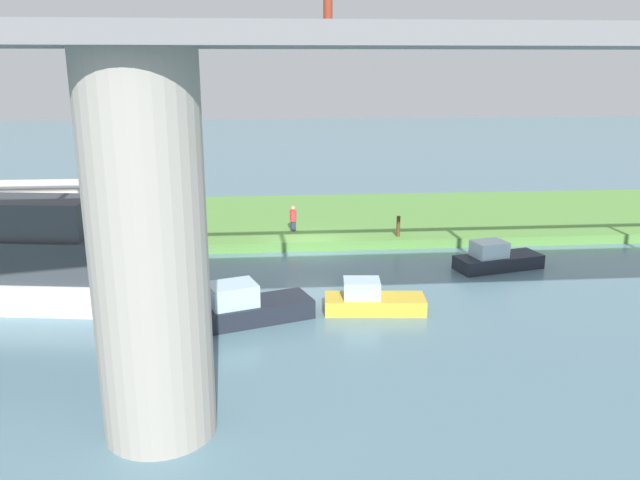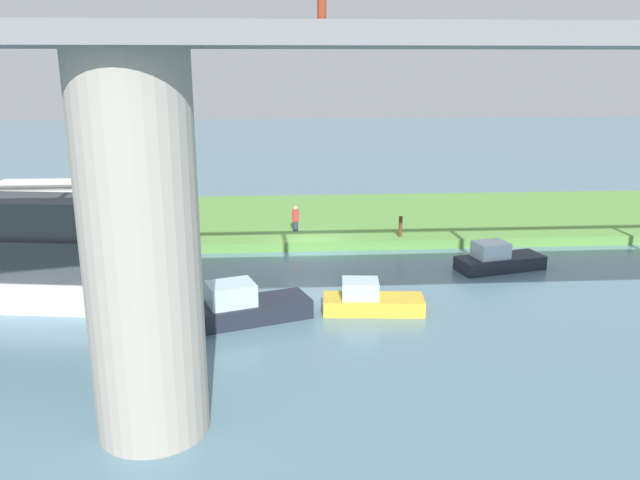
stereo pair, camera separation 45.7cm
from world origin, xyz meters
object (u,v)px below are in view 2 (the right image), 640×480
Objects in this scene: mooring_post at (400,227)px; marker_buoy at (176,393)px; riverboat_paddlewheel at (30,234)px; houseboat_blue at (244,307)px; motorboat_red at (17,260)px; skiff_small at (498,260)px; person_on_bank at (295,218)px; pontoon_yellow at (370,300)px; bridge_pylon at (142,253)px.

mooring_post is 2.19× the size of marker_buoy.
mooring_post is at bearing -172.11° from riverboat_paddlewheel.
houseboat_blue is at bearing -106.32° from marker_buoy.
houseboat_blue is (-9.11, 2.72, -1.19)m from motorboat_red.
marker_buoy is at bearing 39.97° from skiff_small.
motorboat_red is (11.43, 8.54, 0.54)m from person_on_bank.
person_on_bank is 0.16× the size of riverboat_paddlewheel.
pontoon_yellow is at bearing 156.30° from riverboat_paddlewheel.
riverboat_paddlewheel is at bearing -56.70° from marker_buoy.
skiff_small is at bearing -137.37° from bridge_pylon.
mooring_post is at bearing -157.67° from motorboat_red.
motorboat_red reaches higher than riverboat_paddlewheel.
houseboat_blue is (-10.20, 7.17, -1.09)m from riverboat_paddlewheel.
motorboat_red reaches higher than person_on_bank.
person_on_bank is (-4.35, -18.45, -3.65)m from bridge_pylon.
motorboat_red is at bearing -8.79° from pontoon_yellow.
bridge_pylon is 19.41× the size of marker_buoy.
skiff_small is at bearing -140.03° from marker_buoy.
person_on_bank is 1.27× the size of mooring_post.
mooring_post reaches higher than houseboat_blue.
riverboat_paddlewheel is 4.58m from motorboat_red.
motorboat_red is (20.67, 2.60, 1.25)m from skiff_small.
mooring_post reaches higher than pontoon_yellow.
marker_buoy is at bearing -103.75° from bridge_pylon.
skiff_small is 17.29m from marker_buoy.
pontoon_yellow is (-13.97, 2.16, -1.28)m from motorboat_red.
motorboat_red is at bearing 7.17° from skiff_small.
pontoon_yellow reaches higher than marker_buoy.
riverboat_paddlewheel is (8.16, -14.36, -3.20)m from bridge_pylon.
riverboat_paddlewheel reaches higher than skiff_small.
riverboat_paddlewheel reaches higher than marker_buoy.
person_on_bank reaches higher than marker_buoy.
motorboat_red reaches higher than houseboat_blue.
person_on_bank is 0.15× the size of motorboat_red.
skiff_small is 12.73m from houseboat_blue.
riverboat_paddlewheel is at bearing -76.26° from motorboat_red.
person_on_bank is 11.52m from houseboat_blue.
bridge_pylon is 18.99m from skiff_small.
skiff_small is 1.09× the size of pontoon_yellow.
houseboat_blue is at bearing 6.62° from pontoon_yellow.
motorboat_red is 11.39m from marker_buoy.
skiff_small is (-13.60, -12.51, -4.36)m from bridge_pylon.
houseboat_blue is (4.85, 0.56, 0.09)m from pontoon_yellow.
motorboat_red is 19.13× the size of marker_buoy.
bridge_pylon is at bearing 48.36° from pontoon_yellow.
pontoon_yellow is at bearing 103.35° from person_on_bank.
skiff_small is 8.22m from pontoon_yellow.
houseboat_blue is (2.31, 11.26, -0.64)m from person_on_bank.
skiff_small is (-9.25, 5.94, -0.71)m from person_on_bank.
houseboat_blue reaches higher than marker_buoy.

